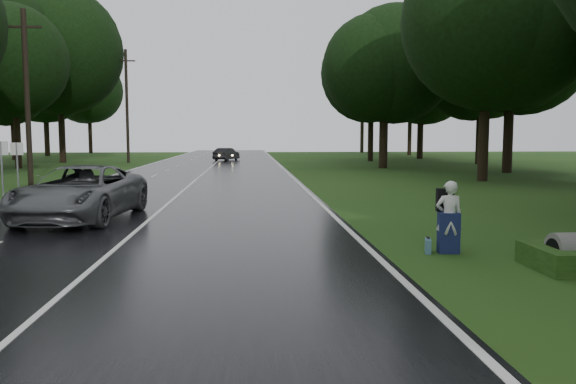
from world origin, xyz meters
The scene contains 16 objects.
ground centered at (0.00, 0.00, 0.00)m, with size 160.00×160.00×0.00m, color #244715.
road centered at (0.00, 20.00, 0.02)m, with size 12.00×140.00×0.04m, color black.
lane_center centered at (0.00, 20.00, 0.04)m, with size 0.12×140.00×0.01m, color silver.
grey_car centered at (-2.12, 6.94, 0.87)m, with size 2.76×5.98×1.66m, color #4F5254.
far_car centered at (0.83, 48.12, 0.69)m, with size 1.38×3.96×1.31m, color black.
hitchhiker centered at (7.52, 1.37, 0.76)m, with size 0.63×0.58×1.63m.
suitcase centered at (7.08, 1.42, 0.16)m, with size 0.13×0.44×0.31m, color #446D85.
utility_pole_mid centered at (-8.50, 20.02, 0.00)m, with size 1.80×0.28×9.16m, color black, non-canonical shape.
utility_pole_far centered at (-8.50, 44.82, 0.00)m, with size 1.80×0.28×10.80m, color black, non-canonical shape.
road_sign_a centered at (-7.20, 13.48, 0.00)m, with size 0.57×0.10×2.39m, color white, non-canonical shape.
road_sign_b centered at (-7.20, 15.08, 0.00)m, with size 0.56×0.10×2.32m, color white, non-canonical shape.
tree_left_e centered at (-15.31, 35.86, 0.00)m, with size 9.84×9.84×15.37m, color black, non-canonical shape.
tree_left_f centered at (-14.94, 45.61, 0.00)m, with size 11.72×11.72×18.31m, color black, non-canonical shape.
tree_right_d centered at (16.58, 20.85, 0.00)m, with size 10.08×10.08×15.74m, color black, non-canonical shape.
tree_right_e centered at (13.98, 34.23, 0.00)m, with size 9.12×9.12×14.25m, color black, non-canonical shape.
tree_right_f centered at (15.66, 46.67, 0.00)m, with size 9.77×9.77×15.27m, color black, non-canonical shape.
Camera 1 is at (3.05, -10.83, 2.63)m, focal length 35.22 mm.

